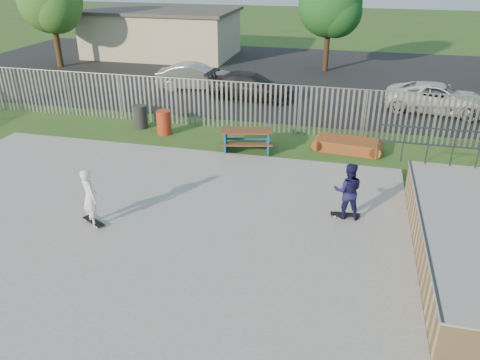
% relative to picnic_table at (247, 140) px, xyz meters
% --- Properties ---
extents(ground, '(120.00, 120.00, 0.00)m').
position_rel_picnic_table_xyz_m(ground, '(-1.96, -6.81, -0.40)').
color(ground, '#305F20').
rests_on(ground, ground).
extents(concrete_slab, '(15.00, 12.00, 0.15)m').
position_rel_picnic_table_xyz_m(concrete_slab, '(-1.96, -6.81, -0.33)').
color(concrete_slab, gray).
rests_on(concrete_slab, ground).
extents(fence, '(26.04, 16.02, 2.00)m').
position_rel_picnic_table_xyz_m(fence, '(-0.96, -2.22, 0.60)').
color(fence, gray).
rests_on(fence, ground).
extents(picnic_table, '(2.17, 1.92, 0.79)m').
position_rel_picnic_table_xyz_m(picnic_table, '(0.00, 0.00, 0.00)').
color(picnic_table, brown).
rests_on(picnic_table, ground).
extents(funbox, '(2.22, 1.28, 0.42)m').
position_rel_picnic_table_xyz_m(funbox, '(3.69, 0.85, -0.19)').
color(funbox, brown).
rests_on(funbox, ground).
extents(trash_bin_red, '(0.59, 0.59, 0.98)m').
position_rel_picnic_table_xyz_m(trash_bin_red, '(-3.66, 0.87, 0.09)').
color(trash_bin_red, '#A9321A').
rests_on(trash_bin_red, ground).
extents(trash_bin_grey, '(0.58, 0.58, 0.96)m').
position_rel_picnic_table_xyz_m(trash_bin_grey, '(-4.91, 1.36, 0.08)').
color(trash_bin_grey, '#28282B').
rests_on(trash_bin_grey, ground).
extents(parking_lot, '(40.00, 18.00, 0.02)m').
position_rel_picnic_table_xyz_m(parking_lot, '(-1.96, 12.19, -0.39)').
color(parking_lot, black).
rests_on(parking_lot, ground).
extents(car_silver, '(4.31, 2.01, 1.37)m').
position_rel_picnic_table_xyz_m(car_silver, '(-4.60, 7.75, 0.30)').
color(car_silver, silver).
rests_on(car_silver, parking_lot).
extents(car_dark, '(4.57, 2.12, 1.29)m').
position_rel_picnic_table_xyz_m(car_dark, '(-1.35, 6.72, 0.26)').
color(car_dark, black).
rests_on(car_dark, parking_lot).
extents(car_white, '(5.00, 2.88, 1.31)m').
position_rel_picnic_table_xyz_m(car_white, '(7.55, 6.60, 0.27)').
color(car_white, silver).
rests_on(car_white, parking_lot).
extents(building, '(10.40, 6.40, 3.20)m').
position_rel_picnic_table_xyz_m(building, '(-9.96, 16.19, 1.21)').
color(building, beige).
rests_on(building, ground).
extents(tree_left, '(3.90, 3.90, 6.02)m').
position_rel_picnic_table_xyz_m(tree_left, '(-15.03, 11.05, 3.64)').
color(tree_left, '#47341C').
rests_on(tree_left, ground).
extents(tree_mid, '(3.77, 3.77, 5.82)m').
position_rel_picnic_table_xyz_m(tree_mid, '(1.82, 13.91, 3.51)').
color(tree_mid, '#3D2618').
rests_on(tree_mid, ground).
extents(skateboard_a, '(0.81, 0.27, 0.08)m').
position_rel_picnic_table_xyz_m(skateboard_a, '(3.83, -4.45, -0.22)').
color(skateboard_a, black).
rests_on(skateboard_a, concrete_slab).
extents(skateboard_b, '(0.80, 0.55, 0.08)m').
position_rel_picnic_table_xyz_m(skateboard_b, '(-2.71, -6.43, -0.22)').
color(skateboard_b, black).
rests_on(skateboard_b, concrete_slab).
extents(skater_navy, '(0.82, 0.67, 1.59)m').
position_rel_picnic_table_xyz_m(skater_navy, '(3.83, -4.45, 0.54)').
color(skater_navy, '#161542').
rests_on(skater_navy, concrete_slab).
extents(skater_white, '(0.69, 0.66, 1.59)m').
position_rel_picnic_table_xyz_m(skater_white, '(-2.71, -6.43, 0.54)').
color(skater_white, white).
rests_on(skater_white, concrete_slab).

